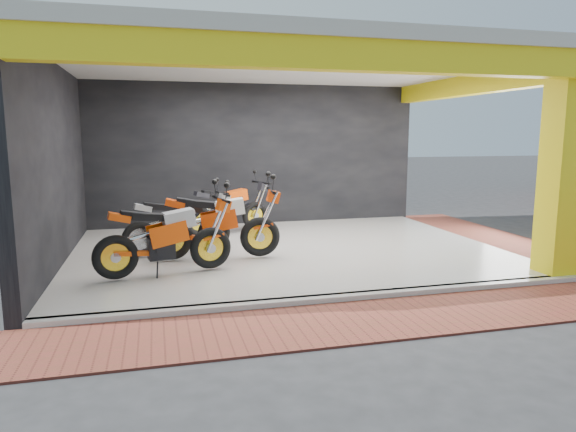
% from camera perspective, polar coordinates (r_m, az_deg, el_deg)
% --- Properties ---
extents(ground, '(80.00, 80.00, 0.00)m').
position_cam_1_polar(ground, '(8.16, 3.35, -7.26)').
color(ground, '#2D2D30').
rests_on(ground, ground).
extents(showroom_floor, '(8.00, 6.00, 0.10)m').
position_cam_1_polar(showroom_floor, '(10.01, -0.17, -3.88)').
color(showroom_floor, white).
rests_on(showroom_floor, ground).
extents(showroom_ceiling, '(8.40, 6.40, 0.20)m').
position_cam_1_polar(showroom_ceiling, '(9.84, -0.18, 16.71)').
color(showroom_ceiling, beige).
rests_on(showroom_ceiling, corner_column).
extents(back_wall, '(8.20, 0.20, 3.50)m').
position_cam_1_polar(back_wall, '(12.79, -3.64, 6.63)').
color(back_wall, black).
rests_on(back_wall, ground).
extents(left_wall, '(0.20, 6.20, 3.50)m').
position_cam_1_polar(left_wall, '(9.61, -24.68, 5.01)').
color(left_wall, black).
rests_on(left_wall, ground).
extents(corner_column, '(0.50, 0.50, 3.50)m').
position_cam_1_polar(corner_column, '(9.12, 28.17, 4.59)').
color(corner_column, yellow).
rests_on(corner_column, ground).
extents(header_beam_front, '(8.40, 0.30, 0.40)m').
position_cam_1_polar(header_beam_front, '(6.96, 6.25, 17.34)').
color(header_beam_front, yellow).
rests_on(header_beam_front, corner_column).
extents(header_beam_right, '(0.30, 6.40, 0.40)m').
position_cam_1_polar(header_beam_right, '(11.46, 20.18, 13.58)').
color(header_beam_right, yellow).
rests_on(header_beam_right, corner_column).
extents(floor_kerb, '(8.00, 0.20, 0.10)m').
position_cam_1_polar(floor_kerb, '(7.22, 5.86, -9.06)').
color(floor_kerb, white).
rests_on(floor_kerb, ground).
extents(paver_front, '(9.00, 1.40, 0.03)m').
position_cam_1_polar(paver_front, '(6.55, 8.27, -11.37)').
color(paver_front, brown).
rests_on(paver_front, ground).
extents(paver_right, '(1.40, 7.00, 0.03)m').
position_cam_1_polar(paver_right, '(12.10, 22.45, -2.47)').
color(paver_right, brown).
rests_on(paver_right, ground).
extents(moto_hero, '(2.46, 1.09, 1.46)m').
position_cam_1_polar(moto_hero, '(9.11, -3.14, -0.18)').
color(moto_hero, '#D93E09').
rests_on(moto_hero, showroom_floor).
extents(moto_row_a, '(2.40, 1.25, 1.39)m').
position_cam_1_polar(moto_row_a, '(8.37, -8.65, -1.33)').
color(moto_row_a, '#E94A09').
rests_on(moto_row_a, showroom_floor).
extents(moto_row_b, '(2.25, 1.20, 1.30)m').
position_cam_1_polar(moto_row_b, '(9.80, -8.26, -0.07)').
color(moto_row_b, '#9EA1A5').
rests_on(moto_row_b, showroom_floor).
extents(moto_row_c, '(2.30, 1.48, 1.32)m').
position_cam_1_polar(moto_row_c, '(11.76, -3.70, 1.56)').
color(moto_row_c, black).
rests_on(moto_row_c, showroom_floor).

